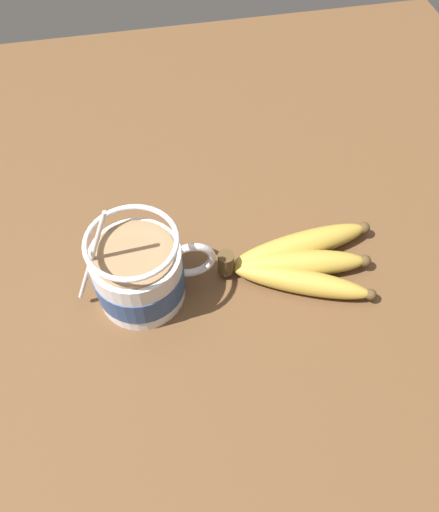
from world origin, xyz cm
name	(u,v)px	position (x,y,z in cm)	size (l,w,h in cm)	color
table	(168,315)	(0.00, 0.00, 1.88)	(122.74, 122.74, 3.76)	brown
coffee_mug	(136,273)	(-2.72, 2.48, 8.06)	(16.43, 10.44, 15.44)	silver
banana_bunch	(297,262)	(16.62, 2.19, 5.42)	(20.46, 12.64, 4.01)	#4C381E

